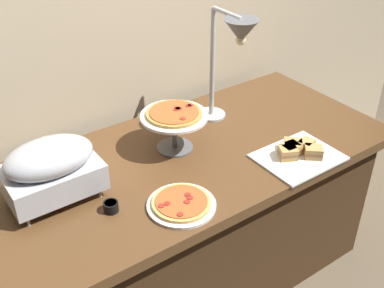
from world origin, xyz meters
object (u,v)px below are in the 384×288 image
Objects in this scene: heat_lamp at (235,42)px; pizza_plate_center at (174,119)px; chafing_dish at (51,167)px; pizza_plate_front at (181,204)px; sandwich_platter at (298,153)px; sauce_cup_near at (111,206)px.

pizza_plate_center is (-0.31, 0.01, -0.28)m from heat_lamp.
heat_lamp is at bearing 0.98° from chafing_dish.
sandwich_platter is at bearing -1.55° from pizza_plate_front.
pizza_plate_center is 5.21× the size of sauce_cup_near.
chafing_dish reaches higher than sandwich_platter.
sauce_cup_near is at bearing 169.91° from sandwich_platter.
chafing_dish is 0.64× the size of heat_lamp.
sandwich_platter reaches higher than sauce_cup_near.
pizza_plate_front is 0.60m from sandwich_platter.
chafing_dish is at bearing -177.37° from pizza_plate_center.
pizza_plate_center is at bearing 27.19° from sauce_cup_near.
heat_lamp is at bearing 103.29° from sandwich_platter.
pizza_plate_center is at bearing 177.96° from heat_lamp.
heat_lamp is 0.87m from sauce_cup_near.
heat_lamp is 2.10× the size of pizza_plate_front.
sandwich_platter is at bearing -42.99° from pizza_plate_center.
heat_lamp is at bearing 15.83° from sauce_cup_near.
pizza_plate_front is at bearing -29.95° from sauce_cup_near.
sandwich_platter is (0.39, -0.37, -0.13)m from pizza_plate_center.
sandwich_platter is (0.08, -0.36, -0.41)m from heat_lamp.
pizza_plate_front is 0.26m from sauce_cup_near.
chafing_dish is 0.57m from pizza_plate_center.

